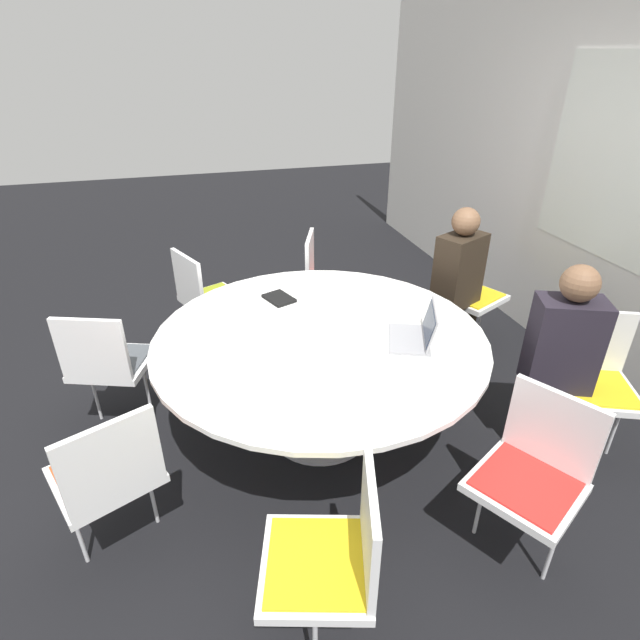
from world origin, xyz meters
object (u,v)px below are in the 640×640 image
chair_1 (466,286)px  chair_3 (206,294)px  chair_6 (334,553)px  chair_7 (535,468)px  chair_5 (108,471)px  laptop (418,333)px  chair_2 (325,276)px  person_1 (460,275)px  coffee_cup (284,341)px  person_0 (563,351)px  chair_0 (594,374)px  spiral_notebook (279,298)px  chair_4 (107,359)px

chair_1 → chair_3: same height
chair_6 → chair_7: size_ratio=1.00×
chair_5 → laptop: laptop is taller
chair_2 → person_1: bearing=71.8°
person_1 → coffee_cup: 1.61m
person_0 → person_1: size_ratio=1.00×
chair_1 → chair_7: bearing=43.5°
chair_0 → laptop: bearing=3.7°
chair_0 → chair_7: (0.54, -0.81, 0.00)m
spiral_notebook → coffee_cup: (0.60, -0.10, 0.03)m
chair_3 → chair_5: bearing=-41.9°
chair_1 → person_1: bearing=19.1°
chair_5 → chair_3: bearing=47.9°
chair_0 → chair_6: same height
chair_5 → person_0: person_0 is taller
chair_2 → spiral_notebook: chair_2 is taller
chair_2 → coffee_cup: chair_2 is taller
chair_5 → person_0: 2.42m
chair_5 → laptop: bearing=-11.5°
chair_5 → coffee_cup: size_ratio=10.71×
chair_4 → chair_6: (1.66, 0.94, 0.00)m
chair_2 → chair_5: bearing=-19.6°
chair_6 → person_1: 2.41m
chair_2 → coffee_cup: size_ratio=10.71×
laptop → person_0: bearing=88.9°
chair_7 → person_1: 1.76m
chair_5 → laptop: (-0.38, 1.68, 0.24)m
chair_2 → chair_5: (1.84, -1.56, 0.00)m
chair_6 → person_0: 1.73m
person_1 → laptop: 1.07m
coffee_cup → person_1: bearing=113.4°
chair_6 → chair_1: bearing=-24.2°
chair_0 → chair_4: 2.91m
chair_2 → chair_6: size_ratio=1.00×
chair_3 → chair_2: bearing=70.6°
spiral_notebook → chair_6: bearing=-5.5°
chair_1 → chair_7: same height
chair_1 → chair_4: same height
chair_6 → coffee_cup: 1.21m
chair_3 → laptop: size_ratio=2.17×
chair_6 → person_0: bearing=-48.5°
person_0 → spiral_notebook: bearing=-14.8°
chair_1 → chair_7: (1.84, -0.73, 0.00)m
chair_7 → coffee_cup: 1.40m
person_0 → chair_0: bearing=-160.9°
person_1 → laptop: size_ratio=3.03×
chair_1 → chair_6: (2.00, -1.73, 0.00)m
chair_7 → laptop: (-0.88, -0.18, 0.24)m
chair_4 → coffee_cup: bearing=-4.4°
spiral_notebook → coffee_cup: size_ratio=3.05×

